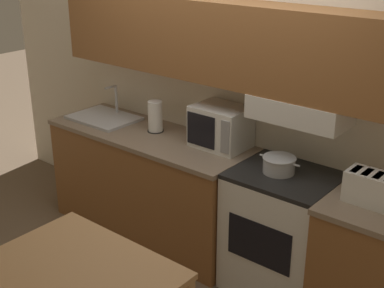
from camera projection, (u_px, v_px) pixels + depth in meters
name	position (u px, v px, depth m)	size (l,w,h in m)	color
ground_plane	(230.00, 239.00, 4.52)	(16.00, 16.00, 0.00)	brown
wall_back	(232.00, 73.00, 3.92)	(5.40, 0.38, 2.55)	silver
lower_counter_main	(150.00, 184.00, 4.48)	(1.80, 0.65, 0.91)	brown
lower_counter_right_stub	(363.00, 265.00, 3.39)	(0.51, 0.65, 0.91)	brown
stove_range	(281.00, 232.00, 3.76)	(0.69, 0.59, 0.91)	silver
cooking_pot	(279.00, 164.00, 3.59)	(0.31, 0.23, 0.11)	#B7BABF
microwave	(221.00, 127.00, 4.00)	(0.41, 0.32, 0.32)	silver
toaster	(371.00, 188.00, 3.18)	(0.31, 0.18, 0.19)	silver
sink_basin	(104.00, 117.00, 4.63)	(0.57, 0.42, 0.28)	#B7BABF
paper_towel_roll	(155.00, 117.00, 4.31)	(0.13, 0.13, 0.25)	black
dining_table	(79.00, 286.00, 2.88)	(1.04, 0.76, 0.76)	tan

